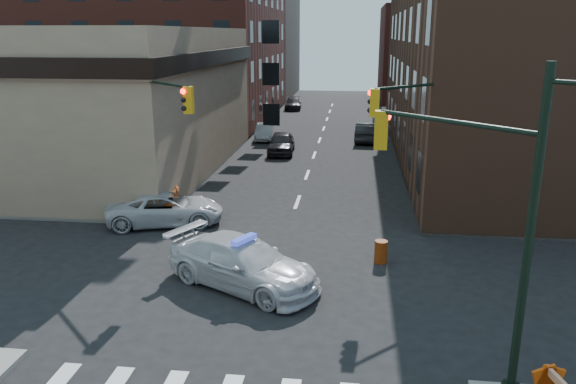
% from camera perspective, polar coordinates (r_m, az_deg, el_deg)
% --- Properties ---
extents(ground, '(140.00, 140.00, 0.00)m').
position_cam_1_polar(ground, '(20.58, -1.95, -9.12)').
color(ground, black).
rests_on(ground, ground).
extents(sidewalk_nw, '(34.00, 54.50, 0.15)m').
position_cam_1_polar(sidewalk_nw, '(58.00, -19.90, 6.40)').
color(sidewalk_nw, gray).
rests_on(sidewalk_nw, ground).
extents(bank_building, '(22.00, 22.00, 9.00)m').
position_cam_1_polar(bank_building, '(40.42, -22.99, 8.69)').
color(bank_building, '#967C62').
rests_on(bank_building, ground).
extents(commercial_row_ne, '(14.00, 34.00, 14.00)m').
position_cam_1_polar(commercial_row_ne, '(42.18, 21.21, 12.54)').
color(commercial_row_ne, '#533021').
rests_on(commercial_row_ne, ground).
extents(filler_nw, '(20.00, 18.00, 16.00)m').
position_cam_1_polar(filler_nw, '(82.62, -6.62, 15.30)').
color(filler_nw, brown).
rests_on(filler_nw, ground).
extents(filler_ne, '(16.00, 16.00, 12.00)m').
position_cam_1_polar(filler_ne, '(77.27, 15.53, 13.33)').
color(filler_ne, '#59241C').
rests_on(filler_ne, ground).
extents(signal_pole_se, '(5.40, 5.27, 8.00)m').
position_cam_1_polar(signal_pole_se, '(13.89, 19.55, -2.16)').
color(signal_pole_se, black).
rests_on(signal_pole_se, sidewalk_se).
extents(signal_pole_nw, '(3.58, 3.67, 8.00)m').
position_cam_1_polar(signal_pole_nw, '(25.70, -13.26, 5.70)').
color(signal_pole_nw, black).
rests_on(signal_pole_nw, sidewalk_nw).
extents(signal_pole_ne, '(3.67, 3.58, 8.00)m').
position_cam_1_polar(signal_pole_ne, '(24.35, 13.69, 5.12)').
color(signal_pole_ne, black).
rests_on(signal_pole_ne, sidewalk_ne).
extents(tree_ne_near, '(3.00, 3.00, 4.85)m').
position_cam_1_polar(tree_ne_near, '(44.96, 12.82, 8.85)').
color(tree_ne_near, black).
rests_on(tree_ne_near, sidewalk_ne).
extents(tree_ne_far, '(3.00, 3.00, 4.85)m').
position_cam_1_polar(tree_ne_far, '(52.88, 11.98, 9.90)').
color(tree_ne_far, black).
rests_on(tree_ne_far, sidewalk_ne).
extents(police_car, '(6.33, 4.91, 1.71)m').
position_cam_1_polar(police_car, '(20.04, -4.63, -7.21)').
color(police_car, silver).
rests_on(police_car, ground).
extents(pickup, '(5.85, 3.87, 1.49)m').
position_cam_1_polar(pickup, '(26.94, -12.35, -1.66)').
color(pickup, '#BABBBF').
rests_on(pickup, ground).
extents(parked_car_wnear, '(2.12, 4.73, 1.58)m').
position_cam_1_polar(parked_car_wnear, '(41.92, -0.69, 5.01)').
color(parked_car_wnear, black).
rests_on(parked_car_wnear, ground).
extents(parked_car_wfar, '(1.73, 4.20, 1.35)m').
position_cam_1_polar(parked_car_wfar, '(47.43, -2.37, 6.14)').
color(parked_car_wfar, '#989BA1').
rests_on(parked_car_wfar, ground).
extents(parked_car_wdeep, '(2.22, 4.74, 1.34)m').
position_cam_1_polar(parked_car_wdeep, '(66.70, 0.52, 8.97)').
color(parked_car_wdeep, black).
rests_on(parked_car_wdeep, ground).
extents(parked_car_enear, '(1.93, 4.78, 1.55)m').
position_cam_1_polar(parked_car_enear, '(47.09, 7.94, 6.05)').
color(parked_car_enear, black).
rests_on(parked_car_enear, ground).
extents(parked_car_efar, '(1.81, 3.94, 1.31)m').
position_cam_1_polar(parked_car_efar, '(55.30, 9.54, 7.31)').
color(parked_car_efar, '#93969C').
rests_on(parked_car_efar, ground).
extents(pedestrian_a, '(0.80, 0.75, 1.83)m').
position_cam_1_polar(pedestrian_a, '(29.30, -18.16, -0.03)').
color(pedestrian_a, black).
rests_on(pedestrian_a, sidewalk_nw).
extents(pedestrian_b, '(0.88, 0.73, 1.65)m').
position_cam_1_polar(pedestrian_b, '(29.19, -22.10, -0.65)').
color(pedestrian_b, black).
rests_on(pedestrian_b, sidewalk_nw).
extents(pedestrian_c, '(1.09, 0.90, 1.74)m').
position_cam_1_polar(pedestrian_c, '(29.41, -19.88, -0.21)').
color(pedestrian_c, '#1E212D').
rests_on(pedestrian_c, sidewalk_nw).
extents(barrel_road, '(0.66, 0.66, 0.90)m').
position_cam_1_polar(barrel_road, '(22.34, 9.42, -6.01)').
color(barrel_road, '#CB6309').
rests_on(barrel_road, ground).
extents(barrel_bank, '(0.74, 0.74, 1.03)m').
position_cam_1_polar(barrel_bank, '(26.74, -11.85, -2.28)').
color(barrel_bank, red).
rests_on(barrel_bank, ground).
extents(barricade_nw_a, '(1.43, 0.83, 1.02)m').
position_cam_1_polar(barricade_nw_a, '(29.18, -12.25, -0.48)').
color(barricade_nw_a, red).
rests_on(barricade_nw_a, sidewalk_nw).
extents(barricade_nw_b, '(1.44, 0.87, 1.02)m').
position_cam_1_polar(barricade_nw_b, '(30.71, -21.47, -0.42)').
color(barricade_nw_b, '#D94F0A').
rests_on(barricade_nw_b, sidewalk_nw).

